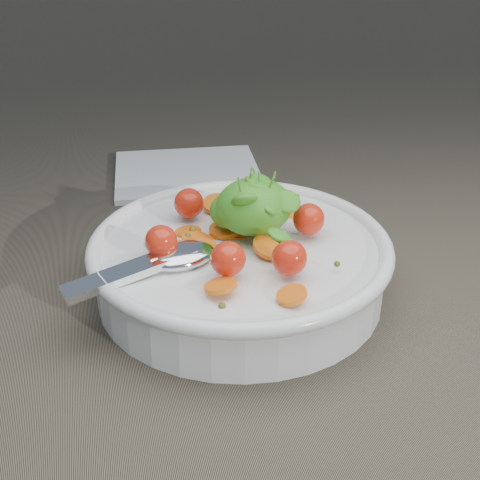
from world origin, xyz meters
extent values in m
plane|color=brown|center=(0.00, 0.00, 0.00)|extent=(6.00, 6.00, 0.00)
cylinder|color=white|center=(0.00, -0.02, 0.02)|extent=(0.26, 0.26, 0.05)
torus|color=white|center=(0.00, -0.02, 0.05)|extent=(0.27, 0.27, 0.01)
cylinder|color=white|center=(0.00, -0.02, 0.00)|extent=(0.13, 0.13, 0.01)
cylinder|color=brown|center=(0.00, -0.02, 0.02)|extent=(0.23, 0.23, 0.04)
cylinder|color=orange|center=(0.02, -0.12, 0.06)|extent=(0.03, 0.03, 0.01)
cylinder|color=orange|center=(-0.04, 0.00, 0.05)|extent=(0.03, 0.03, 0.01)
cylinder|color=orange|center=(0.00, 0.01, 0.05)|extent=(0.04, 0.04, 0.01)
cylinder|color=orange|center=(-0.02, -0.01, 0.05)|extent=(0.04, 0.04, 0.01)
cylinder|color=orange|center=(0.00, 0.00, 0.05)|extent=(0.04, 0.04, 0.01)
cylinder|color=orange|center=(0.03, 0.03, 0.06)|extent=(0.05, 0.05, 0.01)
cylinder|color=orange|center=(0.06, 0.03, 0.05)|extent=(0.03, 0.03, 0.01)
cylinder|color=orange|center=(0.03, 0.01, 0.05)|extent=(0.04, 0.04, 0.01)
cylinder|color=orange|center=(-0.01, 0.01, 0.05)|extent=(0.03, 0.03, 0.01)
cylinder|color=orange|center=(-0.04, 0.01, 0.05)|extent=(0.03, 0.03, 0.01)
cylinder|color=orange|center=(-0.01, 0.05, 0.06)|extent=(0.03, 0.03, 0.01)
cylinder|color=orange|center=(0.05, 0.06, 0.06)|extent=(0.04, 0.04, 0.00)
cylinder|color=orange|center=(-0.03, -0.02, 0.05)|extent=(0.03, 0.03, 0.01)
cylinder|color=orange|center=(0.02, -0.04, 0.06)|extent=(0.04, 0.04, 0.02)
cylinder|color=orange|center=(-0.03, -0.09, 0.06)|extent=(0.04, 0.04, 0.01)
cylinder|color=orange|center=(-0.07, 0.00, 0.05)|extent=(0.03, 0.03, 0.01)
cylinder|color=orange|center=(-0.06, -0.02, 0.05)|extent=(0.04, 0.04, 0.01)
sphere|color=#4C511B|center=(0.03, 0.07, 0.05)|extent=(0.01, 0.01, 0.01)
sphere|color=#4C511B|center=(0.02, 0.05, 0.05)|extent=(0.01, 0.01, 0.01)
sphere|color=#4C511B|center=(-0.02, 0.01, 0.05)|extent=(0.01, 0.01, 0.01)
sphere|color=#4C511B|center=(-0.04, 0.01, 0.05)|extent=(0.01, 0.01, 0.01)
sphere|color=#4C511B|center=(0.07, 0.05, 0.06)|extent=(0.01, 0.01, 0.01)
sphere|color=#4C511B|center=(-0.07, -0.03, 0.05)|extent=(0.01, 0.01, 0.01)
sphere|color=#4C511B|center=(0.03, -0.08, 0.06)|extent=(0.01, 0.01, 0.01)
sphere|color=#4C511B|center=(-0.02, -0.05, 0.05)|extent=(0.01, 0.01, 0.01)
sphere|color=#4C511B|center=(-0.04, -0.11, 0.05)|extent=(0.01, 0.01, 0.01)
sphere|color=#4C511B|center=(-0.04, 0.00, 0.05)|extent=(0.01, 0.01, 0.01)
sphere|color=#4C511B|center=(-0.03, 0.05, 0.05)|extent=(0.01, 0.01, 0.01)
sphere|color=#4C511B|center=(-0.03, 0.05, 0.05)|extent=(0.01, 0.01, 0.01)
sphere|color=#4C511B|center=(0.07, -0.08, 0.06)|extent=(0.01, 0.01, 0.01)
sphere|color=#4C511B|center=(-0.06, 0.01, 0.05)|extent=(0.01, 0.01, 0.01)
sphere|color=red|center=(0.06, -0.02, 0.07)|extent=(0.03, 0.03, 0.03)
sphere|color=red|center=(0.03, 0.03, 0.07)|extent=(0.03, 0.03, 0.03)
sphere|color=red|center=(-0.04, 0.04, 0.07)|extent=(0.03, 0.03, 0.03)
sphere|color=red|center=(-0.07, -0.03, 0.07)|extent=(0.03, 0.03, 0.03)
sphere|color=red|center=(-0.02, -0.07, 0.07)|extent=(0.03, 0.03, 0.03)
sphere|color=red|center=(0.03, -0.08, 0.07)|extent=(0.03, 0.03, 0.03)
ellipsoid|color=green|center=(0.01, -0.01, 0.08)|extent=(0.07, 0.06, 0.05)
ellipsoid|color=green|center=(0.00, 0.00, 0.07)|extent=(0.04, 0.04, 0.03)
ellipsoid|color=green|center=(0.02, -0.03, 0.09)|extent=(0.02, 0.02, 0.02)
ellipsoid|color=green|center=(0.03, -0.01, 0.10)|extent=(0.02, 0.02, 0.02)
ellipsoid|color=green|center=(0.02, -0.01, 0.10)|extent=(0.03, 0.03, 0.02)
ellipsoid|color=green|center=(0.02, 0.00, 0.09)|extent=(0.03, 0.03, 0.02)
ellipsoid|color=green|center=(0.04, -0.03, 0.09)|extent=(0.03, 0.03, 0.02)
ellipsoid|color=green|center=(0.02, -0.01, 0.09)|extent=(0.03, 0.03, 0.03)
ellipsoid|color=green|center=(0.02, -0.01, 0.09)|extent=(0.02, 0.02, 0.01)
ellipsoid|color=green|center=(0.02, 0.00, 0.09)|extent=(0.02, 0.02, 0.02)
ellipsoid|color=green|center=(0.00, -0.03, 0.10)|extent=(0.03, 0.03, 0.03)
ellipsoid|color=green|center=(0.02, 0.02, 0.09)|extent=(0.02, 0.03, 0.02)
ellipsoid|color=green|center=(0.02, -0.06, 0.08)|extent=(0.03, 0.03, 0.02)
ellipsoid|color=green|center=(0.01, -0.01, 0.10)|extent=(0.03, 0.03, 0.01)
ellipsoid|color=green|center=(0.02, -0.02, 0.08)|extent=(0.02, 0.02, 0.02)
ellipsoid|color=green|center=(0.01, 0.02, 0.09)|extent=(0.03, 0.03, 0.03)
ellipsoid|color=green|center=(0.02, -0.01, 0.10)|extent=(0.03, 0.03, 0.02)
ellipsoid|color=green|center=(0.01, 0.00, 0.09)|extent=(0.02, 0.02, 0.02)
ellipsoid|color=green|center=(0.03, 0.01, 0.09)|extent=(0.03, 0.03, 0.02)
ellipsoid|color=green|center=(0.02, 0.02, 0.08)|extent=(0.02, 0.02, 0.02)
cylinder|color=#4C8C33|center=(0.02, 0.00, 0.09)|extent=(0.02, 0.01, 0.04)
cylinder|color=#4C8C33|center=(0.02, -0.02, 0.09)|extent=(0.01, 0.02, 0.04)
cylinder|color=#4C8C33|center=(0.01, 0.00, 0.09)|extent=(0.01, 0.01, 0.04)
cylinder|color=#4C8C33|center=(0.01, -0.01, 0.09)|extent=(0.01, 0.01, 0.04)
cylinder|color=#4C8C33|center=(0.03, -0.01, 0.09)|extent=(0.01, 0.00, 0.04)
cylinder|color=#4C8C33|center=(0.00, -0.02, 0.09)|extent=(0.01, 0.00, 0.04)
cylinder|color=#4C8C33|center=(0.02, -0.01, 0.09)|extent=(0.00, 0.00, 0.04)
ellipsoid|color=silver|center=(-0.05, -0.04, 0.06)|extent=(0.07, 0.06, 0.02)
cube|color=silver|center=(-0.10, -0.05, 0.05)|extent=(0.12, 0.06, 0.02)
cylinder|color=silver|center=(-0.07, -0.04, 0.06)|extent=(0.02, 0.02, 0.01)
cube|color=white|center=(0.00, 0.27, 0.00)|extent=(0.19, 0.17, 0.01)
camera|label=1|loc=(-0.12, -0.53, 0.34)|focal=50.00mm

